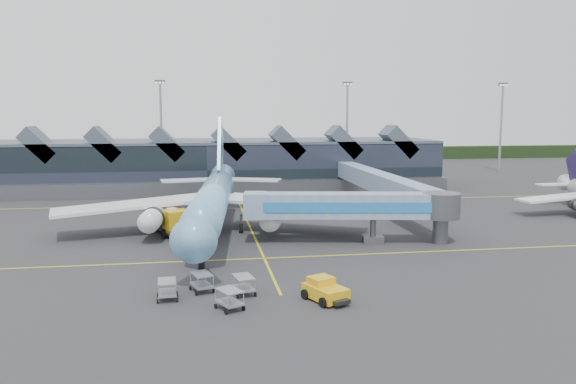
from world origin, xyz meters
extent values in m
plane|color=#2D2D30|center=(0.00, 0.00, 0.00)|extent=(260.00, 260.00, 0.00)
cube|color=gold|center=(0.00, -8.00, 0.01)|extent=(120.00, 0.25, 0.01)
cube|color=gold|center=(0.00, 28.00, 0.01)|extent=(120.00, 0.25, 0.01)
cube|color=gold|center=(0.00, 10.00, 0.01)|extent=(0.25, 60.00, 0.01)
cube|color=black|center=(0.00, 110.00, 2.00)|extent=(260.00, 4.00, 4.00)
cube|color=black|center=(-5.00, 48.00, 4.50)|extent=(90.00, 20.00, 9.00)
cube|color=#485361|center=(-5.00, 48.00, 9.20)|extent=(90.00, 20.00, 0.60)
cube|color=#57595F|center=(-5.00, 37.00, 1.30)|extent=(90.00, 2.50, 2.60)
cube|color=#485361|center=(-34.00, 41.00, 9.30)|extent=(6.43, 6.00, 6.43)
cube|color=#485361|center=(-23.00, 41.00, 9.30)|extent=(6.43, 6.00, 6.43)
cube|color=#485361|center=(-12.00, 41.00, 9.30)|extent=(6.43, 6.00, 6.43)
cube|color=#485361|center=(-1.00, 41.00, 9.30)|extent=(6.43, 6.00, 6.43)
cube|color=#485361|center=(10.00, 41.00, 9.30)|extent=(6.43, 6.00, 6.43)
cube|color=#485361|center=(21.00, 41.00, 9.30)|extent=(6.43, 6.00, 6.43)
cube|color=#485361|center=(32.00, 41.00, 9.30)|extent=(6.43, 6.00, 6.43)
cylinder|color=gray|center=(-15.00, 72.00, 11.00)|extent=(0.56, 0.56, 22.00)
cube|color=#57595F|center=(-15.00, 72.00, 22.00)|extent=(2.40, 0.50, 0.90)
cylinder|color=gray|center=(30.00, 72.00, 11.00)|extent=(0.56, 0.56, 22.00)
cube|color=#57595F|center=(30.00, 72.00, 22.00)|extent=(2.40, 0.50, 0.90)
cylinder|color=gray|center=(70.00, 70.00, 11.00)|extent=(0.56, 0.56, 22.00)
cube|color=#57595F|center=(70.00, 70.00, 22.00)|extent=(2.40, 0.50, 0.90)
cylinder|color=#77C5F1|center=(-4.89, 3.97, 4.30)|extent=(7.08, 32.57, 3.99)
cone|color=#77C5F1|center=(-6.71, -14.88, 4.30)|extent=(4.50, 5.90, 3.99)
cube|color=black|center=(-6.78, -15.57, 5.14)|extent=(1.54, 0.48, 0.48)
cone|color=#77C5F1|center=(-2.98, 23.74, 4.60)|extent=(4.68, 7.74, 3.99)
cube|color=white|center=(-14.92, 6.29, 3.61)|extent=(19.00, 9.78, 1.32)
cube|color=white|center=(5.39, 4.32, 3.61)|extent=(19.02, 12.74, 1.32)
cylinder|color=white|center=(-11.88, 2.32, 2.61)|extent=(2.99, 5.76, 2.47)
cylinder|color=white|center=(1.66, 1.01, 2.61)|extent=(2.99, 5.76, 2.47)
cube|color=#77C5F1|center=(-3.16, 21.90, 8.77)|extent=(1.45, 10.21, 10.99)
cube|color=white|center=(-8.01, 22.83, 4.60)|extent=(8.70, 4.42, 0.26)
cube|color=white|center=(1.78, 21.89, 4.60)|extent=(8.92, 5.83, 0.26)
cylinder|color=#57595F|center=(-6.36, -11.21, 1.15)|extent=(0.29, 0.29, 2.31)
cylinder|color=#57595F|center=(-8.13, 5.67, 1.15)|extent=(0.29, 0.29, 2.31)
cylinder|color=#57595F|center=(-1.38, 5.02, 1.15)|extent=(0.29, 0.29, 2.31)
cylinder|color=black|center=(-6.36, -11.21, 0.42)|extent=(0.61, 1.52, 1.48)
cone|color=white|center=(54.06, 19.52, 3.20)|extent=(3.71, 4.95, 2.77)
cube|color=white|center=(45.22, 10.25, 2.51)|extent=(11.80, 4.57, 0.93)
cube|color=#241745|center=(53.80, 18.44, 5.77)|extent=(1.82, 6.16, 6.76)
cube|color=white|center=(50.82, 19.42, 3.20)|extent=(5.32, 2.02, 0.23)
cube|color=#7893C8|center=(10.27, -2.61, 4.37)|extent=(19.48, 5.97, 2.79)
cube|color=#2678BE|center=(10.03, -4.09, 4.37)|extent=(19.03, 3.23, 1.16)
cube|color=#7893C8|center=(-0.19, -0.90, 4.37)|extent=(2.97, 3.45, 2.89)
cylinder|color=#57595F|center=(13.12, -3.08, 2.18)|extent=(0.67, 0.67, 4.37)
cube|color=#57595F|center=(13.12, -3.08, 0.43)|extent=(2.59, 2.28, 0.87)
cylinder|color=black|center=(12.17, -2.93, 0.34)|extent=(0.52, 0.92, 0.87)
cylinder|color=black|center=(14.07, -3.24, 0.34)|extent=(0.52, 0.92, 0.87)
cylinder|color=#57595F|center=(20.73, -4.33, 4.37)|extent=(4.24, 4.24, 2.89)
cylinder|color=#57595F|center=(20.73, -4.33, 2.18)|extent=(1.73, 1.73, 4.37)
cube|color=black|center=(-10.68, 6.80, 0.86)|extent=(6.51, 10.58, 0.57)
cube|color=gold|center=(-9.18, 3.21, 2.06)|extent=(3.51, 3.39, 2.52)
cube|color=black|center=(-8.82, 2.36, 2.64)|extent=(2.39, 1.13, 1.15)
cylinder|color=silver|center=(-11.21, 8.07, 2.41)|extent=(4.99, 7.15, 2.64)
sphere|color=silver|center=(-12.48, 11.14, 2.41)|extent=(2.52, 2.52, 2.52)
sphere|color=silver|center=(-9.93, 5.01, 2.41)|extent=(2.52, 2.52, 2.52)
cylinder|color=black|center=(-10.68, 3.08, 0.57)|extent=(0.81, 1.21, 1.15)
cylinder|color=black|center=(-8.03, 4.18, 0.57)|extent=(0.81, 1.21, 1.15)
cylinder|color=black|center=(-12.22, 6.78, 0.57)|extent=(0.81, 1.21, 1.15)
cylinder|color=black|center=(-9.57, 7.88, 0.57)|extent=(0.81, 1.21, 1.15)
cylinder|color=black|center=(-13.32, 9.43, 0.57)|extent=(0.81, 1.21, 1.15)
cylinder|color=black|center=(-10.68, 10.53, 0.57)|extent=(0.81, 1.21, 1.15)
cube|color=gold|center=(3.31, -21.78, 0.70)|extent=(3.49, 4.18, 1.00)
cube|color=gold|center=(3.06, -21.23, 1.45)|extent=(2.30, 2.20, 0.70)
cube|color=black|center=(4.10, -23.50, 0.45)|extent=(1.60, 1.31, 0.30)
cylinder|color=black|center=(2.77, -23.34, 0.40)|extent=(0.60, 0.85, 0.80)
cylinder|color=black|center=(4.85, -22.39, 0.40)|extent=(0.60, 0.85, 0.80)
cylinder|color=black|center=(1.77, -21.17, 0.40)|extent=(0.60, 0.85, 0.80)
cylinder|color=black|center=(3.85, -20.21, 0.40)|extent=(0.60, 0.85, 0.80)
cube|color=#9B9EA4|center=(-6.38, -17.93, 0.55)|extent=(2.02, 2.54, 0.15)
cube|color=#9B9EA4|center=(-6.38, -17.93, 1.51)|extent=(2.02, 2.54, 0.08)
cylinder|color=black|center=(-5.90, -16.94, 0.18)|extent=(0.23, 0.38, 0.36)
cube|color=#9B9EA4|center=(-3.00, -19.27, 0.55)|extent=(1.84, 2.46, 0.15)
cube|color=#9B9EA4|center=(-3.00, -19.27, 1.51)|extent=(1.84, 2.46, 0.08)
cylinder|color=black|center=(-2.43, -18.33, 0.18)|extent=(0.19, 0.38, 0.36)
cube|color=#9B9EA4|center=(-9.12, -19.55, 0.55)|extent=(1.54, 2.30, 0.15)
cube|color=#9B9EA4|center=(-9.12, -19.55, 1.51)|extent=(1.54, 2.30, 0.08)
cylinder|color=black|center=(-8.41, -18.70, 0.18)|extent=(0.14, 0.37, 0.36)
cube|color=#9B9EA4|center=(-4.34, -22.64, 0.55)|extent=(2.25, 2.61, 0.15)
cube|color=#9B9EA4|center=(-4.34, -22.64, 1.51)|extent=(2.25, 2.61, 0.08)
cylinder|color=black|center=(-4.02, -21.59, 0.18)|extent=(0.27, 0.38, 0.36)
camera|label=1|loc=(-6.37, -63.71, 14.75)|focal=35.00mm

